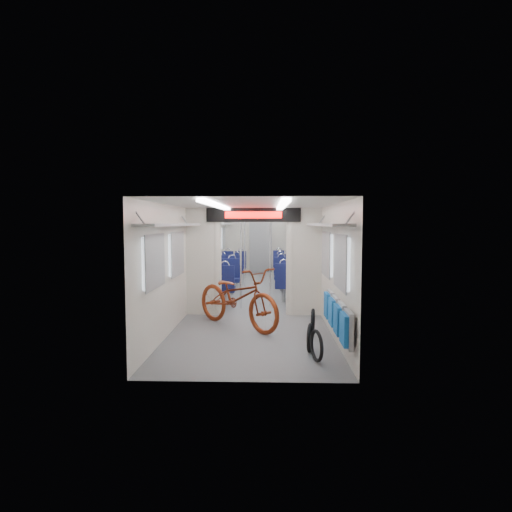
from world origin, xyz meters
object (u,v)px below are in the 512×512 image
at_px(bike_hoop_a, 316,348).
at_px(stanchion_near_right, 270,258).
at_px(seat_bay_near_left, 220,279).
at_px(bike_hoop_b, 310,339).
at_px(flip_bench, 337,316).
at_px(stanchion_far_left, 245,250).
at_px(seat_bay_far_left, 232,265).
at_px(bicycle, 237,297).
at_px(stanchion_near_left, 241,259).
at_px(seat_bay_near_right, 291,276).
at_px(seat_bay_far_right, 286,264).
at_px(bike_hoop_c, 313,324).
at_px(stanchion_far_right, 271,251).

relative_size(bike_hoop_a, stanchion_near_right, 0.20).
xyz_separation_m(bike_hoop_a, seat_bay_near_left, (-1.94, 4.93, 0.33)).
bearing_deg(bike_hoop_b, flip_bench, -5.71).
bearing_deg(stanchion_far_left, stanchion_near_right, -76.01).
relative_size(seat_bay_far_left, stanchion_far_left, 0.85).
relative_size(bicycle, seat_bay_near_left, 1.06).
xyz_separation_m(bike_hoop_a, stanchion_far_left, (-1.43, 7.18, 0.94)).
xyz_separation_m(stanchion_near_left, stanchion_far_left, (-0.10, 3.37, 0.00)).
bearing_deg(seat_bay_far_left, seat_bay_near_right, -58.77).
xyz_separation_m(flip_bench, bike_hoop_a, (-0.35, -0.41, -0.37)).
bearing_deg(bicycle, stanchion_far_left, 46.69).
bearing_deg(bike_hoop_a, stanchion_near_right, 99.10).
bearing_deg(seat_bay_far_left, bike_hoop_b, -76.91).
relative_size(seat_bay_far_right, stanchion_far_left, 0.86).
xyz_separation_m(bicycle, seat_bay_far_right, (1.20, 6.98, -0.05)).
height_order(bike_hoop_a, seat_bay_near_left, seat_bay_near_left).
relative_size(bike_hoop_b, stanchion_near_right, 0.20).
bearing_deg(flip_bench, bike_hoop_c, 103.99).
distance_m(bike_hoop_b, stanchion_far_left, 6.93).
distance_m(seat_bay_far_right, stanchion_near_right, 5.00).
bearing_deg(seat_bay_near_right, seat_bay_near_left, -162.69).
height_order(bike_hoop_b, stanchion_near_right, stanchion_near_right).
xyz_separation_m(bike_hoop_c, stanchion_far_right, (-0.72, 5.28, 0.93)).
height_order(seat_bay_near_left, stanchion_far_right, stanchion_far_right).
bearing_deg(seat_bay_near_right, bike_hoop_a, -89.24).
bearing_deg(seat_bay_near_right, seat_bay_far_left, 121.23).
height_order(bike_hoop_c, stanchion_far_left, stanchion_far_left).
relative_size(seat_bay_far_right, stanchion_near_right, 0.86).
relative_size(bicycle, stanchion_far_left, 0.96).
relative_size(bike_hoop_b, stanchion_far_right, 0.20).
relative_size(bike_hoop_b, seat_bay_far_left, 0.23).
relative_size(bike_hoop_c, seat_bay_far_left, 0.25).
bearing_deg(stanchion_near_left, stanchion_near_right, 20.50).
bearing_deg(stanchion_far_left, stanchion_far_right, -30.64).
xyz_separation_m(bicycle, stanchion_far_left, (-0.15, 5.17, 0.57)).
relative_size(bicycle, stanchion_near_right, 0.96).
bearing_deg(stanchion_near_right, bike_hoop_c, -74.24).
distance_m(seat_bay_far_left, seat_bay_far_right, 1.91).
distance_m(bike_hoop_a, bike_hoop_b, 0.46).
distance_m(flip_bench, seat_bay_near_left, 5.06).
relative_size(stanchion_near_left, stanchion_near_right, 1.00).
height_order(bike_hoop_a, stanchion_far_right, stanchion_far_right).
bearing_deg(seat_bay_near_left, seat_bay_near_right, 17.31).
xyz_separation_m(seat_bay_near_left, stanchion_far_left, (0.52, 2.25, 0.61)).
bearing_deg(stanchion_far_right, flip_bench, -81.21).
xyz_separation_m(seat_bay_far_right, stanchion_far_right, (-0.55, -2.29, 0.62)).
distance_m(bike_hoop_a, seat_bay_near_right, 5.52).
bearing_deg(bike_hoop_b, bicycle, 128.18).
height_order(flip_bench, bike_hoop_c, flip_bench).
distance_m(flip_bench, stanchion_near_right, 3.83).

